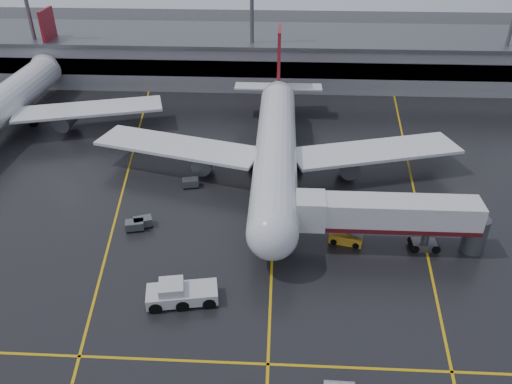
{
  "coord_description": "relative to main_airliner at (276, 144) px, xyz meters",
  "views": [
    {
      "loc": [
        0.45,
        -49.44,
        33.24
      ],
      "look_at": [
        -2.0,
        -2.0,
        4.0
      ],
      "focal_mm": 35.46,
      "sensor_mm": 36.0,
      "label": 1
    }
  ],
  "objects": [
    {
      "name": "ground",
      "position": [
        0.0,
        -9.7,
        -4.21
      ],
      "size": [
        220.0,
        220.0,
        0.0
      ],
      "primitive_type": "plane",
      "color": "black",
      "rests_on": "ground"
    },
    {
      "name": "apron_line_centre",
      "position": [
        0.0,
        -9.7,
        -4.2
      ],
      "size": [
        0.25,
        90.0,
        0.02
      ],
      "primitive_type": "cube",
      "color": "gold",
      "rests_on": "ground"
    },
    {
      "name": "apron_line_stop",
      "position": [
        0.0,
        -31.7,
        -4.2
      ],
      "size": [
        60.0,
        0.25,
        0.02
      ],
      "primitive_type": "cube",
      "color": "gold",
      "rests_on": "ground"
    },
    {
      "name": "apron_line_left",
      "position": [
        -20.0,
        0.3,
        -4.2
      ],
      "size": [
        9.99,
        69.35,
        0.02
      ],
      "primitive_type": "cube",
      "rotation": [
        0.0,
        0.0,
        0.14
      ],
      "color": "gold",
      "rests_on": "ground"
    },
    {
      "name": "apron_line_right",
      "position": [
        18.0,
        0.3,
        -4.2
      ],
      "size": [
        7.57,
        69.64,
        0.02
      ],
      "primitive_type": "cube",
      "rotation": [
        0.0,
        0.0,
        -0.1
      ],
      "color": "gold",
      "rests_on": "ground"
    },
    {
      "name": "terminal",
      "position": [
        0.0,
        38.23,
        0.11
      ],
      "size": [
        122.0,
        19.0,
        8.6
      ],
      "color": "gray",
      "rests_on": "ground"
    },
    {
      "name": "light_mast_left",
      "position": [
        -45.0,
        32.3,
        10.27
      ],
      "size": [
        3.0,
        1.2,
        25.45
      ],
      "color": "#595B60",
      "rests_on": "ground"
    },
    {
      "name": "light_mast_mid",
      "position": [
        -5.0,
        32.3,
        10.27
      ],
      "size": [
        3.0,
        1.2,
        25.45
      ],
      "color": "#595B60",
      "rests_on": "ground"
    },
    {
      "name": "main_airliner",
      "position": [
        0.0,
        0.0,
        0.0
      ],
      "size": [
        48.8,
        45.6,
        14.1
      ],
      "color": "silver",
      "rests_on": "ground"
    },
    {
      "name": "second_airliner",
      "position": [
        -42.0,
        12.0,
        0.0
      ],
      "size": [
        48.8,
        45.6,
        14.1
      ],
      "color": "silver",
      "rests_on": "ground"
    },
    {
      "name": "jet_bridge",
      "position": [
        11.87,
        -15.7,
        -0.28
      ],
      "size": [
        19.9,
        3.4,
        6.05
      ],
      "color": "silver",
      "rests_on": "ground"
    },
    {
      "name": "pushback_tractor",
      "position": [
        -8.32,
        -24.9,
        -3.29
      ],
      "size": [
        6.84,
        3.79,
        2.32
      ],
      "color": "silver",
      "rests_on": "ground"
    },
    {
      "name": "belt_loader",
      "position": [
        7.86,
        -15.04,
        -3.66
      ],
      "size": [
        3.77,
        2.34,
        2.23
      ],
      "color": "gold",
      "rests_on": "ground"
    },
    {
      "name": "baggage_cart_a",
      "position": [
        -14.67,
        -13.24,
        -3.58
      ],
      "size": [
        2.34,
        1.94,
        1.12
      ],
      "color": "#595B60",
      "rests_on": "ground"
    },
    {
      "name": "baggage_cart_b",
      "position": [
        -15.42,
        -13.93,
        -3.58
      ],
      "size": [
        2.24,
        1.71,
        1.12
      ],
      "color": "#595B60",
      "rests_on": "ground"
    },
    {
      "name": "baggage_cart_c",
      "position": [
        -10.73,
        -4.34,
        -3.58
      ],
      "size": [
        2.23,
        1.69,
        1.12
      ],
      "color": "#595B60",
      "rests_on": "ground"
    }
  ]
}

